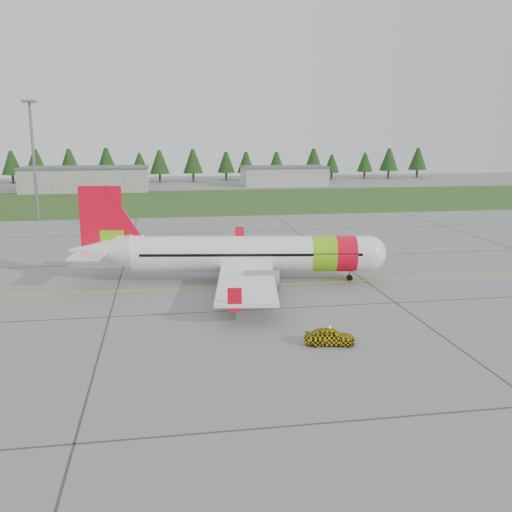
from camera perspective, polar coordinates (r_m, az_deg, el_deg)
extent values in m
plane|color=gray|center=(49.76, 3.08, -5.24)|extent=(320.00, 320.00, 0.00)
cylinder|color=white|center=(58.07, -0.48, 0.23)|extent=(24.27, 7.09, 3.60)
sphere|color=white|center=(59.38, 11.18, 0.26)|extent=(3.60, 3.60, 3.60)
cone|color=white|center=(59.87, -15.22, 0.48)|extent=(6.92, 4.51, 3.60)
cube|color=black|center=(59.37, 11.45, 0.57)|extent=(1.81, 2.59, 0.52)
cylinder|color=#7CD810|center=(58.59, 6.76, 0.25)|extent=(2.91, 3.99, 3.68)
cylinder|color=red|center=(58.93, 8.89, 0.25)|extent=(2.55, 3.94, 3.68)
cube|color=white|center=(58.29, -0.93, -0.75)|extent=(9.37, 29.96, 0.33)
cube|color=red|center=(72.59, -1.66, 2.22)|extent=(1.12, 0.33, 1.85)
cube|color=red|center=(43.97, -2.15, -4.37)|extent=(1.12, 0.33, 1.85)
cylinder|color=gray|center=(63.37, 0.32, -0.17)|extent=(3.57, 2.41, 1.94)
cylinder|color=gray|center=(53.49, 0.55, -2.49)|extent=(3.57, 2.41, 1.94)
cube|color=red|center=(59.30, -15.21, 3.40)|extent=(4.25, 0.95, 7.02)
cube|color=#7CD810|center=(59.39, -14.15, 1.48)|extent=(2.43, 0.74, 2.22)
cube|color=white|center=(59.94, -15.66, 0.69)|extent=(4.48, 10.93, 0.20)
cylinder|color=slate|center=(59.51, 9.35, -1.83)|extent=(0.17, 0.17, 1.29)
cylinder|color=black|center=(59.59, 9.34, -2.14)|extent=(0.66, 0.35, 0.63)
cylinder|color=slate|center=(61.03, -1.80, -1.10)|extent=(0.20, 0.20, 1.75)
cylinder|color=black|center=(61.13, -2.14, -1.46)|extent=(1.01, 0.55, 0.96)
cylinder|color=slate|center=(56.01, -1.88, -2.31)|extent=(0.20, 0.20, 1.75)
cylinder|color=black|center=(56.12, -2.25, -2.70)|extent=(1.01, 0.55, 0.96)
imported|color=yellow|center=(41.20, 7.43, -6.42)|extent=(1.47, 1.65, 3.60)
imported|color=silver|center=(99.56, -16.10, 4.40)|extent=(2.04, 2.00, 4.53)
cube|color=#30561E|center=(129.63, -4.74, 5.52)|extent=(320.00, 50.00, 0.03)
cube|color=gold|center=(57.28, 1.36, -2.87)|extent=(120.00, 0.25, 0.02)
cube|color=#A8A8A3|center=(158.04, -16.61, 7.33)|extent=(32.00, 14.00, 6.00)
cube|color=#A8A8A3|center=(168.56, 2.80, 7.95)|extent=(24.00, 12.00, 5.20)
cylinder|color=slate|center=(106.70, -21.32, 8.71)|extent=(0.50, 0.50, 20.00)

